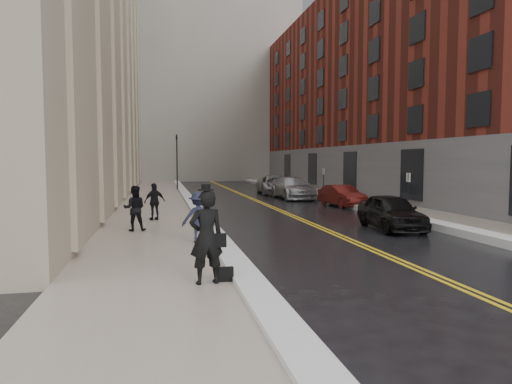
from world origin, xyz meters
name	(u,v)px	position (x,y,z in m)	size (l,w,h in m)	color
ground	(306,259)	(0.00, 0.00, 0.00)	(160.00, 160.00, 0.00)	black
sidewalk_left	(154,205)	(-4.50, 16.00, 0.07)	(4.00, 64.00, 0.15)	gray
sidewalk_right	(359,201)	(9.00, 16.00, 0.07)	(3.00, 64.00, 0.15)	gray
lane_stripe_a	(264,204)	(2.38, 16.00, 0.00)	(0.12, 64.00, 0.01)	gold
lane_stripe_b	(267,204)	(2.62, 16.00, 0.00)	(0.12, 64.00, 0.01)	gold
snow_ridge_left	(192,204)	(-2.20, 16.00, 0.13)	(0.70, 60.80, 0.26)	silver
snow_ridge_right	(334,201)	(7.15, 16.00, 0.15)	(0.85, 60.80, 0.30)	silver
building_right	(419,87)	(17.50, 23.00, 9.00)	(14.00, 50.00, 18.00)	maroon
tower_far_center	(194,1)	(1.00, 56.00, 26.00)	(28.00, 16.00, 52.00)	gray
tower_far_right	(265,49)	(14.00, 66.00, 22.00)	(22.00, 18.00, 44.00)	slate
tower_far_left	(111,3)	(-12.00, 72.00, 30.00)	(22.00, 18.00, 60.00)	slate
traffic_signal	(177,157)	(-2.60, 30.00, 3.08)	(0.18, 0.15, 5.20)	black
parking_sign_near	(408,190)	(7.90, 8.00, 1.36)	(0.06, 0.35, 2.23)	black
parking_sign_far	(323,180)	(7.90, 20.00, 1.36)	(0.06, 0.35, 2.23)	black
car_black	(391,212)	(5.20, 4.67, 0.73)	(1.72, 4.28, 1.46)	black
car_maroon	(342,196)	(6.80, 13.76, 0.66)	(1.40, 4.02, 1.32)	#4C100D
car_silver_near	(292,188)	(5.42, 19.79, 0.81)	(2.26, 5.56, 1.61)	#95979C
car_silver_far	(276,185)	(5.30, 24.30, 0.80)	(2.66, 5.76, 1.60)	#A0A3A8
pedestrian_main	(206,237)	(-3.14, -2.62, 1.18)	(0.75, 0.49, 2.06)	black
pedestrian_a	(135,208)	(-5.08, 5.41, 1.02)	(0.84, 0.66, 1.73)	black
pedestrian_b	(198,217)	(-2.90, 2.45, 0.98)	(1.08, 0.62, 1.66)	#1C1F33
pedestrian_c	(155,202)	(-4.37, 8.49, 0.99)	(0.98, 0.41, 1.67)	black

